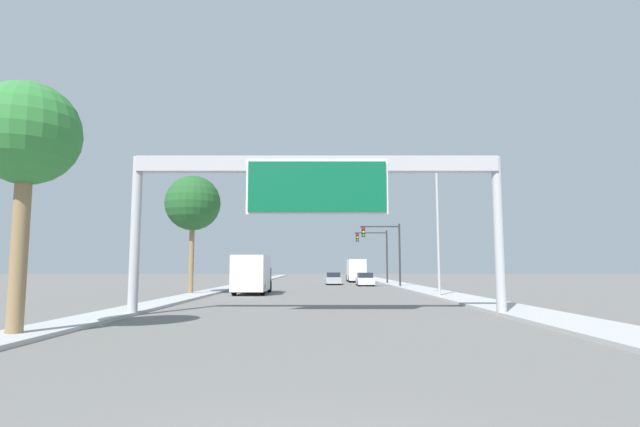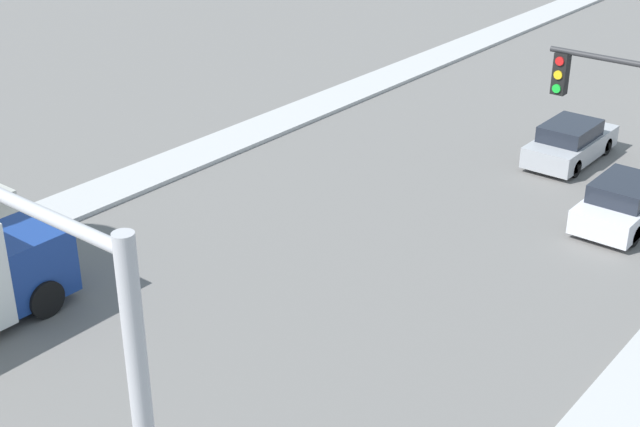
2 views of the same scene
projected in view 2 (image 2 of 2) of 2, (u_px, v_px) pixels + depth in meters
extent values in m
cube|color=#B2B2B2|center=(381.00, 80.00, 40.77)|extent=(2.00, 120.00, 0.15)
cube|color=#A5A8AD|center=(571.00, 146.00, 32.07)|extent=(1.81, 4.32, 0.74)
cube|color=#1E232D|center=(570.00, 131.00, 31.64)|extent=(1.59, 2.25, 0.56)
cylinder|color=black|center=(565.00, 137.00, 33.56)|extent=(0.22, 0.64, 0.64)
cylinder|color=black|center=(606.00, 146.00, 32.66)|extent=(0.22, 0.64, 0.64)
cylinder|color=black|center=(533.00, 157.00, 31.68)|extent=(0.22, 0.64, 0.64)
cylinder|color=black|center=(575.00, 168.00, 30.78)|extent=(0.22, 0.64, 0.64)
cube|color=silver|center=(625.00, 206.00, 27.46)|extent=(1.85, 4.27, 0.75)
cube|color=#1E232D|center=(625.00, 189.00, 27.03)|extent=(1.63, 2.22, 0.57)
cylinder|color=black|center=(615.00, 192.00, 28.95)|extent=(0.22, 0.64, 0.64)
cylinder|color=black|center=(581.00, 220.00, 27.09)|extent=(0.22, 0.64, 0.64)
cylinder|color=black|center=(633.00, 236.00, 26.17)|extent=(0.22, 0.64, 0.64)
cube|color=navy|center=(20.00, 261.00, 23.00)|extent=(2.27, 2.01, 1.76)
cylinder|color=black|center=(45.00, 299.00, 22.61)|extent=(0.28, 1.00, 1.00)
cylinder|color=#2D2D30|center=(632.00, 63.00, 20.89)|extent=(4.13, 0.14, 0.14)
cube|color=black|center=(561.00, 74.00, 22.12)|extent=(0.35, 0.28, 1.05)
cylinder|color=red|center=(560.00, 61.00, 21.86)|extent=(0.22, 0.04, 0.22)
cylinder|color=yellow|center=(558.00, 75.00, 22.01)|extent=(0.22, 0.04, 0.22)
cylinder|color=green|center=(556.00, 89.00, 22.16)|extent=(0.22, 0.04, 0.22)
cylinder|color=#B2B2B7|center=(48.00, 216.00, 7.25)|extent=(1.90, 0.12, 0.12)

